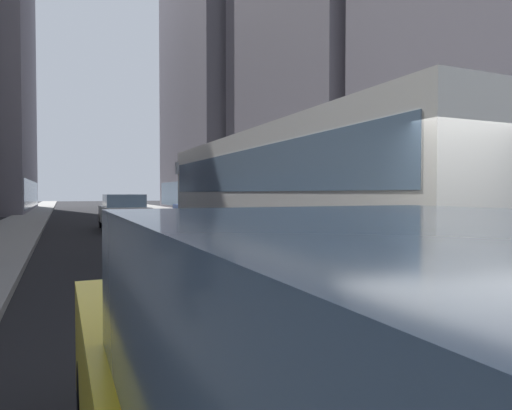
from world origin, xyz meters
TOP-DOWN VIEW (x-y plane):
  - ground_plane at (0.00, 35.00)m, footprint 120.00×120.00m
  - sidewalk_left at (-5.70, 35.00)m, footprint 2.40×110.00m
  - sidewalk_right at (5.70, 35.00)m, footprint 2.40×110.00m
  - building_right_far at (11.90, 39.66)m, footprint 10.49×17.97m
  - transit_bus at (1.20, 6.64)m, footprint 2.78×11.53m
  - car_white_van at (-1.20, 17.94)m, footprint 1.78×4.67m
  - car_blue_hatchback at (2.80, 19.80)m, footprint 1.76×3.94m
  - dalmatian_dog at (-0.98, 1.91)m, footprint 0.22×0.96m

SIDE VIEW (x-z plane):
  - ground_plane at x=0.00m, z-range 0.00..0.00m
  - sidewalk_left at x=-5.70m, z-range 0.00..0.15m
  - sidewalk_right at x=5.70m, z-range 0.00..0.15m
  - dalmatian_dog at x=-0.98m, z-range 0.15..0.87m
  - car_blue_hatchback at x=2.80m, z-range 0.01..1.63m
  - car_white_van at x=-1.20m, z-range 0.01..1.63m
  - transit_bus at x=1.20m, z-range 0.25..3.30m
  - building_right_far at x=11.90m, z-range -0.01..32.50m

